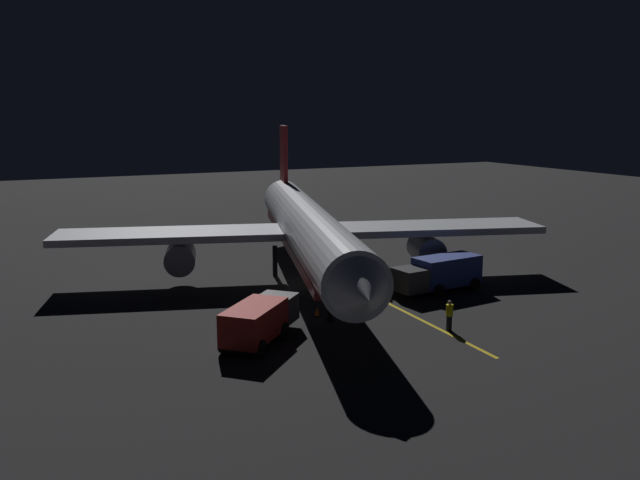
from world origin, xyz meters
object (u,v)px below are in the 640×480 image
at_px(traffic_cone_under_wing, 390,297).
at_px(traffic_cone_near_left, 416,279).
at_px(baggage_truck, 260,321).
at_px(ground_crew_worker, 449,315).
at_px(catering_truck, 440,274).
at_px(traffic_cone_near_right, 317,312).
at_px(airliner, 306,229).

bearing_deg(traffic_cone_under_wing, traffic_cone_near_left, -142.56).
distance_m(baggage_truck, ground_crew_worker, 10.60).
bearing_deg(ground_crew_worker, catering_truck, -121.96).
bearing_deg(traffic_cone_near_right, catering_truck, -172.06).
distance_m(airliner, baggage_truck, 13.56).
distance_m(ground_crew_worker, traffic_cone_near_right, 7.91).
distance_m(catering_truck, traffic_cone_near_left, 2.99).
bearing_deg(catering_truck, traffic_cone_near_left, -88.90).
xyz_separation_m(baggage_truck, ground_crew_worker, (-10.20, 2.86, -0.27)).
xyz_separation_m(baggage_truck, traffic_cone_near_left, (-14.55, -7.02, -0.90)).
bearing_deg(traffic_cone_near_left, catering_truck, 91.10).
distance_m(airliner, traffic_cone_near_left, 8.61).
bearing_deg(airliner, catering_truck, 136.16).
bearing_deg(airliner, ground_crew_worker, 100.32).
relative_size(catering_truck, traffic_cone_under_wing, 12.02).
relative_size(ground_crew_worker, traffic_cone_under_wing, 3.16).
relative_size(airliner, catering_truck, 5.85).
bearing_deg(traffic_cone_near_right, traffic_cone_under_wing, -169.57).
bearing_deg(traffic_cone_near_left, traffic_cone_under_wing, 37.44).
relative_size(catering_truck, traffic_cone_near_right, 12.02).
relative_size(ground_crew_worker, traffic_cone_near_left, 3.16).
relative_size(baggage_truck, traffic_cone_near_left, 10.51).
bearing_deg(airliner, traffic_cone_near_left, 150.91).
distance_m(ground_crew_worker, traffic_cone_under_wing, 6.77).
height_order(catering_truck, ground_crew_worker, catering_truck).
bearing_deg(traffic_cone_near_left, ground_crew_worker, 66.22).
bearing_deg(traffic_cone_near_left, airliner, -29.09).
height_order(ground_crew_worker, traffic_cone_near_left, ground_crew_worker).
height_order(baggage_truck, catering_truck, catering_truck).
height_order(airliner, traffic_cone_near_right, airliner).
bearing_deg(ground_crew_worker, traffic_cone_under_wing, -92.12).
distance_m(traffic_cone_near_right, traffic_cone_under_wing, 5.80).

